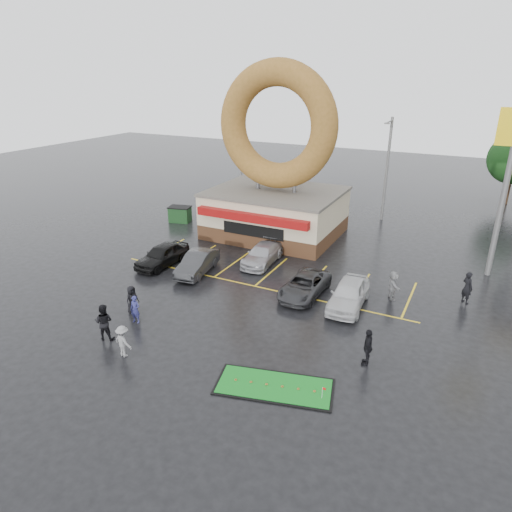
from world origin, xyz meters
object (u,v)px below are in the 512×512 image
at_px(streetlight_mid, 387,167).
at_px(car_silver, 262,254).
at_px(car_black, 162,255).
at_px(streetlight_left, 240,156).
at_px(putting_green, 274,386).
at_px(shell_sign, 510,163).
at_px(dumpster, 180,215).
at_px(donut_shop, 276,181).
at_px(car_white, 349,294).
at_px(person_cameraman, 368,347).
at_px(car_dgrey, 197,263).
at_px(person_blue, 135,309).
at_px(car_grey, 305,285).

xyz_separation_m(streetlight_mid, car_silver, (-5.22, -13.94, -4.13)).
xyz_separation_m(car_black, car_silver, (6.01, 3.47, -0.10)).
bearing_deg(streetlight_left, putting_green, -58.57).
xyz_separation_m(shell_sign, streetlight_mid, (-9.00, 8.92, -2.60)).
distance_m(streetlight_left, dumpster, 8.97).
bearing_deg(shell_sign, car_black, -157.22).
bearing_deg(streetlight_mid, shell_sign, -44.73).
height_order(donut_shop, car_black, donut_shop).
bearing_deg(streetlight_mid, car_black, -122.83).
xyz_separation_m(streetlight_mid, car_white, (1.97, -17.42, -4.01)).
bearing_deg(person_cameraman, shell_sign, 154.89).
distance_m(car_black, car_silver, 6.95).
xyz_separation_m(streetlight_left, car_black, (2.76, -16.42, -4.03)).
relative_size(streetlight_left, putting_green, 1.67).
bearing_deg(car_white, donut_shop, 130.31).
bearing_deg(streetlight_left, car_white, -45.79).
height_order(shell_sign, car_dgrey, shell_sign).
relative_size(person_blue, person_cameraman, 0.85).
bearing_deg(car_silver, streetlight_mid, 66.29).
xyz_separation_m(streetlight_mid, car_dgrey, (-8.35, -17.42, -4.08)).
relative_size(donut_shop, dumpster, 7.50).
bearing_deg(person_blue, shell_sign, 35.30).
distance_m(streetlight_mid, dumpster, 18.68).
distance_m(car_dgrey, dumpster, 11.59).
xyz_separation_m(donut_shop, car_white, (8.97, -9.47, -3.69)).
distance_m(donut_shop, car_black, 11.02).
bearing_deg(car_silver, car_grey, -39.75).
xyz_separation_m(car_silver, car_grey, (4.44, -3.29, -0.02)).
height_order(donut_shop, person_cameraman, donut_shop).
bearing_deg(streetlight_mid, car_grey, -92.62).
xyz_separation_m(car_black, person_blue, (3.56, -6.93, 0.02)).
distance_m(shell_sign, person_cameraman, 15.73).
height_order(car_silver, car_grey, car_silver).
bearing_deg(donut_shop, putting_green, -65.39).
height_order(donut_shop, dumpster, donut_shop).
distance_m(streetlight_mid, person_cameraman, 23.21).
bearing_deg(person_blue, streetlight_left, 97.68).
relative_size(streetlight_left, car_grey, 1.98).
bearing_deg(putting_green, car_white, 85.12).
height_order(car_dgrey, car_silver, car_dgrey).
bearing_deg(donut_shop, car_silver, -73.51).
relative_size(car_dgrey, person_blue, 2.79).
height_order(car_black, car_silver, car_black).
bearing_deg(person_cameraman, dumpster, -130.16).
xyz_separation_m(donut_shop, car_black, (-4.24, -9.47, -3.71)).
distance_m(donut_shop, person_cameraman, 18.76).
relative_size(car_black, car_dgrey, 1.03).
relative_size(car_black, putting_green, 0.82).
relative_size(car_silver, putting_green, 0.83).
distance_m(donut_shop, shell_sign, 16.29).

